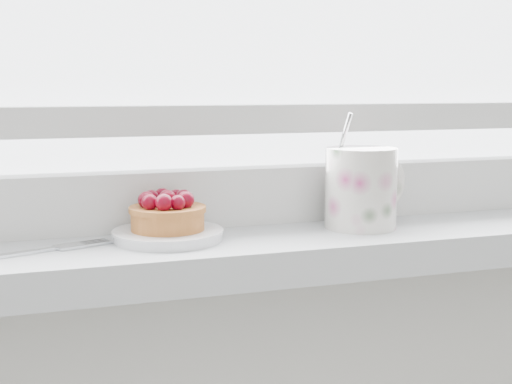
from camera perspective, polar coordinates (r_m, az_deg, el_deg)
name	(u,v)px	position (r m, az deg, el deg)	size (l,w,h in m)	color
saucer	(168,235)	(0.80, -7.05, -3.44)	(0.12, 0.12, 0.01)	white
raspberry_tart	(167,212)	(0.80, -7.11, -1.63)	(0.09, 0.09, 0.04)	#985221
floral_mug	(363,186)	(0.87, 8.53, 0.48)	(0.13, 0.11, 0.14)	silver
fork	(23,253)	(0.77, -18.16, -4.66)	(0.19, 0.08, 0.00)	silver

